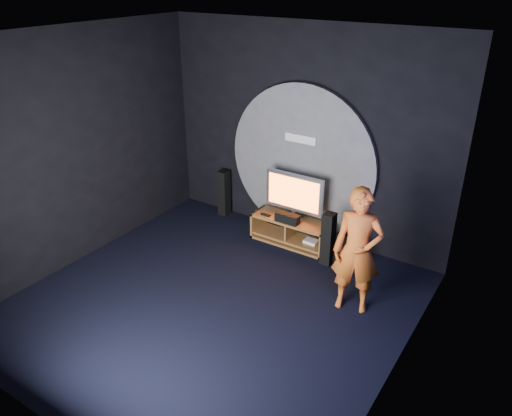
{
  "coord_description": "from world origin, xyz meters",
  "views": [
    {
      "loc": [
        3.56,
        -4.37,
        4.21
      ],
      "look_at": [
        0.03,
        1.05,
        1.05
      ],
      "focal_mm": 35.0,
      "sensor_mm": 36.0,
      "label": 1
    }
  ],
  "objects": [
    {
      "name": "tower_speaker_right",
      "position": [
        0.85,
        1.82,
        0.43
      ],
      "size": [
        0.17,
        0.19,
        0.86
      ],
      "primitive_type": "cube",
      "color": "black",
      "rests_on": "ground"
    },
    {
      "name": "floor",
      "position": [
        0.0,
        0.0,
        0.0
      ],
      "size": [
        5.0,
        5.0,
        0.0
      ],
      "primitive_type": "plane",
      "color": "black",
      "rests_on": "ground"
    },
    {
      "name": "media_console",
      "position": [
        0.07,
        2.05,
        0.2
      ],
      "size": [
        1.33,
        0.45,
        0.45
      ],
      "color": "olive",
      "rests_on": "ground"
    },
    {
      "name": "right_wall",
      "position": [
        2.5,
        0.0,
        1.75
      ],
      "size": [
        0.04,
        5.0,
        3.5
      ],
      "primitive_type": "cube",
      "color": "black",
      "rests_on": "ground"
    },
    {
      "name": "tower_speaker_left",
      "position": [
        -1.51,
        2.33,
        0.43
      ],
      "size": [
        0.17,
        0.19,
        0.86
      ],
      "primitive_type": "cube",
      "color": "black",
      "rests_on": "ground"
    },
    {
      "name": "front_wall",
      "position": [
        0.0,
        -2.5,
        1.75
      ],
      "size": [
        5.0,
        0.04,
        3.5
      ],
      "primitive_type": "cube",
      "color": "black",
      "rests_on": "ground"
    },
    {
      "name": "left_wall",
      "position": [
        -2.5,
        0.0,
        1.75
      ],
      "size": [
        0.04,
        5.0,
        3.5
      ],
      "primitive_type": "cube",
      "color": "black",
      "rests_on": "ground"
    },
    {
      "name": "remote",
      "position": [
        -0.36,
        1.93,
        0.46
      ],
      "size": [
        0.18,
        0.05,
        0.02
      ],
      "primitive_type": "cube",
      "color": "black",
      "rests_on": "media_console"
    },
    {
      "name": "center_speaker",
      "position": [
        0.07,
        1.92,
        0.53
      ],
      "size": [
        0.4,
        0.15,
        0.15
      ],
      "primitive_type": "cube",
      "color": "black",
      "rests_on": "media_console"
    },
    {
      "name": "player",
      "position": [
        1.63,
        1.0,
        0.88
      ],
      "size": [
        0.73,
        0.58,
        1.75
      ],
      "primitive_type": "imported",
      "rotation": [
        0.0,
        0.0,
        0.28
      ],
      "color": "#D55F1D",
      "rests_on": "ground"
    },
    {
      "name": "ceiling",
      "position": [
        0.0,
        0.0,
        3.5
      ],
      "size": [
        5.0,
        5.0,
        0.01
      ],
      "primitive_type": "cube",
      "color": "black",
      "rests_on": "back_wall"
    },
    {
      "name": "tv",
      "position": [
        0.07,
        2.12,
        0.87
      ],
      "size": [
        1.02,
        0.22,
        0.77
      ],
      "color": "silver",
      "rests_on": "media_console"
    },
    {
      "name": "subwoofer",
      "position": [
        1.08,
        2.02,
        0.18
      ],
      "size": [
        0.32,
        0.32,
        0.36
      ],
      "primitive_type": "cube",
      "color": "black",
      "rests_on": "ground"
    },
    {
      "name": "back_wall",
      "position": [
        0.0,
        2.5,
        1.75
      ],
      "size": [
        5.0,
        0.04,
        3.5
      ],
      "primitive_type": "cube",
      "color": "black",
      "rests_on": "ground"
    },
    {
      "name": "wall_disc_panel",
      "position": [
        0.0,
        2.44,
        1.3
      ],
      "size": [
        2.6,
        0.11,
        2.6
      ],
      "color": "#515156",
      "rests_on": "ground"
    }
  ]
}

